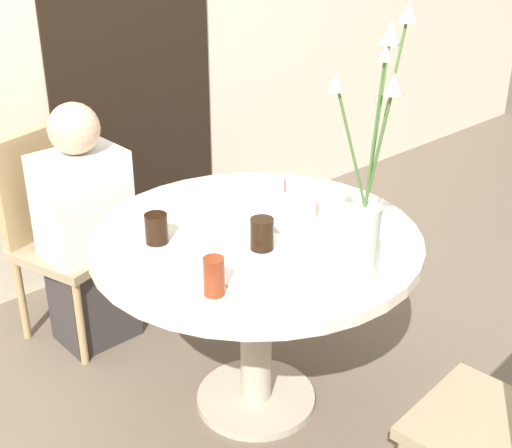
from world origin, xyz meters
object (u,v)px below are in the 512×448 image
at_px(birthday_cake, 284,206).
at_px(drink_glass_2, 156,228).
at_px(side_plate, 233,271).
at_px(drink_glass_1, 262,234).
at_px(drink_glass_0, 214,276).
at_px(flower_vase, 368,201).
at_px(person_woman, 86,236).
at_px(chair_near_front, 58,226).

bearing_deg(birthday_cake, drink_glass_2, 160.55).
height_order(side_plate, drink_glass_1, drink_glass_1).
bearing_deg(drink_glass_0, drink_glass_2, 80.54).
xyz_separation_m(birthday_cake, flower_vase, (-0.12, -0.46, 0.21)).
xyz_separation_m(side_plate, drink_glass_1, (0.17, 0.06, 0.05)).
bearing_deg(drink_glass_0, flower_vase, -31.44).
xyz_separation_m(flower_vase, person_woman, (-0.26, 1.22, -0.48)).
bearing_deg(drink_glass_2, drink_glass_1, -49.20).
bearing_deg(drink_glass_1, side_plate, -161.12).
xyz_separation_m(birthday_cake, drink_glass_0, (-0.50, -0.23, 0.01)).
xyz_separation_m(birthday_cake, person_woman, (-0.38, 0.76, -0.28)).
distance_m(drink_glass_1, drink_glass_2, 0.35).
distance_m(chair_near_front, flower_vase, 1.48).
distance_m(birthday_cake, flower_vase, 0.52).
xyz_separation_m(side_plate, drink_glass_0, (-0.12, -0.06, 0.05)).
relative_size(flower_vase, drink_glass_1, 7.59).
bearing_deg(drink_glass_1, birthday_cake, 27.95).
relative_size(chair_near_front, person_woman, 0.85).
xyz_separation_m(drink_glass_1, drink_glass_2, (-0.23, 0.26, -0.00)).
relative_size(side_plate, drink_glass_2, 1.73).
distance_m(drink_glass_1, person_woman, 0.93).
relative_size(flower_vase, person_woman, 0.77).
height_order(side_plate, person_woman, person_woman).
distance_m(drink_glass_2, person_woman, 0.67).
xyz_separation_m(birthday_cake, drink_glass_1, (-0.21, -0.11, 0.00)).
height_order(drink_glass_2, person_woman, person_woman).
relative_size(side_plate, person_woman, 0.17).
height_order(drink_glass_0, drink_glass_2, drink_glass_0).
bearing_deg(chair_near_front, side_plate, -103.67).
bearing_deg(side_plate, drink_glass_0, -154.80).
xyz_separation_m(chair_near_front, drink_glass_1, (0.22, -1.02, 0.27)).
distance_m(flower_vase, drink_glass_0, 0.49).
bearing_deg(birthday_cake, drink_glass_0, -155.72).
relative_size(drink_glass_1, drink_glass_2, 1.05).
xyz_separation_m(chair_near_front, drink_glass_0, (-0.07, -1.14, 0.28)).
bearing_deg(side_plate, birthday_cake, 23.99).
height_order(flower_vase, drink_glass_2, flower_vase).
bearing_deg(flower_vase, drink_glass_0, 148.56).
height_order(flower_vase, drink_glass_1, flower_vase).
height_order(drink_glass_1, drink_glass_2, drink_glass_1).
height_order(side_plate, drink_glass_0, drink_glass_0).
height_order(drink_glass_1, person_woman, person_woman).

